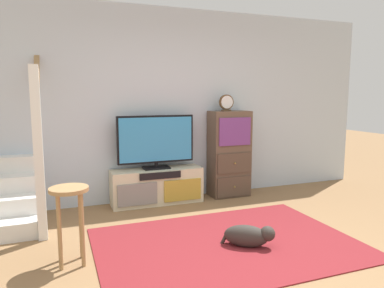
% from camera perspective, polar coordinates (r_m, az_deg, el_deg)
% --- Properties ---
extents(ground_plane, '(20.00, 20.00, 0.00)m').
position_cam_1_polar(ground_plane, '(3.33, 10.48, -19.21)').
color(ground_plane, olive).
extents(back_wall, '(6.40, 0.12, 2.70)m').
position_cam_1_polar(back_wall, '(5.22, -3.31, 6.16)').
color(back_wall, silver).
rests_on(back_wall, ground_plane).
extents(area_rug, '(2.60, 1.80, 0.01)m').
position_cam_1_polar(area_rug, '(3.80, 5.63, -15.44)').
color(area_rug, maroon).
rests_on(area_rug, ground_plane).
extents(media_console, '(1.26, 0.38, 0.49)m').
position_cam_1_polar(media_console, '(5.04, -5.57, -6.66)').
color(media_console, beige).
rests_on(media_console, ground_plane).
extents(television, '(1.06, 0.22, 0.74)m').
position_cam_1_polar(television, '(4.94, -5.74, 0.54)').
color(television, black).
rests_on(television, media_console).
extents(side_cabinet, '(0.58, 0.38, 1.26)m').
position_cam_1_polar(side_cabinet, '(5.36, 5.92, -1.56)').
color(side_cabinet, brown).
rests_on(side_cabinet, ground_plane).
extents(desk_clock, '(0.21, 0.08, 0.24)m').
position_cam_1_polar(desk_clock, '(5.25, 5.46, 6.51)').
color(desk_clock, '#4C3823').
rests_on(desk_clock, side_cabinet).
extents(staircase, '(1.00, 1.36, 2.20)m').
position_cam_1_polar(staircase, '(4.90, -28.16, -6.48)').
color(staircase, white).
rests_on(staircase, ground_plane).
extents(bar_stool_near, '(0.34, 0.34, 0.70)m').
position_cam_1_polar(bar_stool_near, '(3.39, -18.83, -9.46)').
color(bar_stool_near, '#A37A4C').
rests_on(bar_stool_near, ground_plane).
extents(dog, '(0.48, 0.41, 0.23)m').
position_cam_1_polar(dog, '(3.73, 9.01, -14.16)').
color(dog, '#332D28').
rests_on(dog, ground_plane).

